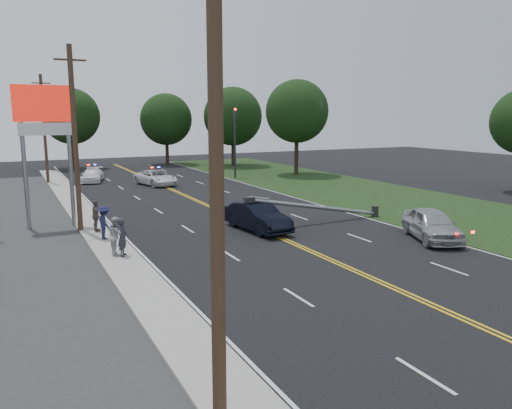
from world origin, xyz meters
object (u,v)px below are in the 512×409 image
crashed_sedan (257,217)px  utility_pole_near (217,188)px  bystander_a (123,237)px  bystander_c (104,222)px  fallen_streetlight (324,207)px  bystander_b (116,236)px  bystander_d (96,216)px  waiting_sedan (432,224)px  pylon_sign (45,122)px  emergency_a (156,178)px  utility_pole_far (44,129)px  emergency_b (92,175)px  traffic_signal (235,136)px  utility_pole_mid (75,139)px

crashed_sedan → utility_pole_near: bearing=-125.5°
bystander_a → bystander_c: size_ratio=1.01×
fallen_streetlight → bystander_a: 12.59m
bystander_b → bystander_d: bystander_b is taller
bystander_c → bystander_d: size_ratio=1.01×
bystander_d → bystander_a: bearing=175.0°
bystander_b → waiting_sedan: bearing=-104.3°
crashed_sedan → waiting_sedan: 9.23m
bystander_c → pylon_sign: bearing=14.6°
utility_pole_near → crashed_sedan: size_ratio=2.08×
bystander_b → bystander_c: 3.13m
pylon_sign → bystander_d: (2.03, -2.78, -5.03)m
utility_pole_near → crashed_sedan: bearing=60.8°
pylon_sign → waiting_sedan: 21.67m
crashed_sedan → emergency_a: 20.37m
pylon_sign → crashed_sedan: (10.18, -6.09, -5.21)m
bystander_a → bystander_c: (-0.17, 3.56, -0.01)m
utility_pole_near → utility_pole_far: size_ratio=1.00×
utility_pole_near → waiting_sedan: (16.01, 10.04, -4.27)m
crashed_sedan → emergency_b: size_ratio=1.08×
waiting_sedan → emergency_b: waiting_sedan is taller
traffic_signal → waiting_sedan: (-1.49, -27.96, -3.40)m
emergency_a → traffic_signal: bearing=-2.1°
traffic_signal → emergency_a: size_ratio=1.43×
crashed_sedan → emergency_b: (-4.97, 25.36, -0.15)m
utility_pole_mid → waiting_sedan: bearing=-31.9°
emergency_a → bystander_c: bearing=-125.8°
bystander_b → bystander_c: size_ratio=1.01×
traffic_signal → crashed_sedan: (-8.62, -22.09, -3.42)m
crashed_sedan → bystander_d: (-8.15, 3.32, 0.18)m
utility_pole_near → emergency_b: (3.91, 41.26, -4.44)m
utility_pole_far → waiting_sedan: bearing=-63.4°
fallen_streetlight → utility_pole_near: (-13.39, -16.00, 4.17)m
fallen_streetlight → utility_pole_far: utility_pole_far is taller
bystander_a → bystander_c: bearing=26.7°
fallen_streetlight → bystander_d: bearing=165.7°
fallen_streetlight → utility_pole_far: (-13.39, 26.00, 4.17)m
fallen_streetlight → utility_pole_near: 21.27m
utility_pole_mid → bystander_b: 7.19m
utility_pole_mid → emergency_b: utility_pole_mid is taller
traffic_signal → utility_pole_far: 17.97m
traffic_signal → waiting_sedan: bearing=-93.1°
emergency_a → utility_pole_mid: bearing=-131.5°
bystander_a → bystander_d: 5.51m
traffic_signal → utility_pole_near: 41.84m
bystander_d → utility_pole_mid: bearing=35.4°
bystander_d → utility_pole_near: bearing=169.9°
pylon_sign → bystander_b: bearing=-75.0°
crashed_sedan → emergency_b: bearing=94.8°
traffic_signal → bystander_b: traffic_signal is taller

